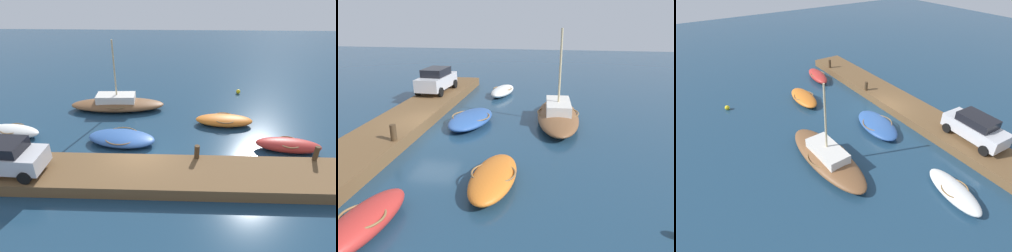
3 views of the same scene
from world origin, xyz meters
The scene contains 11 objects.
ground_plane centered at (0.00, 0.00, 0.00)m, with size 84.00×84.00×0.00m, color navy.
dock_platform centered at (0.00, -1.73, 0.31)m, with size 24.09×2.87×0.62m, color brown.
rowboat_orange centered at (5.28, 4.42, 0.35)m, with size 3.95×1.75×0.68m.
motorboat_blue centered at (-1.38, 1.81, 0.33)m, with size 4.41×2.60×0.65m.
sailboat_brown centered at (-2.57, 6.68, 0.48)m, with size 7.20×2.66×5.28m.
rowboat_red centered at (8.60, 1.28, 0.39)m, with size 3.86×1.75×0.76m.
rowboat_white centered at (-8.52, 2.42, 0.35)m, with size 3.74×1.92×0.69m.
mooring_post_west centered at (3.10, -0.54, 1.00)m, with size 0.28×0.28×0.75m, color #47331E.
mooring_post_mid_west centered at (9.29, -0.54, 1.03)m, with size 0.25×0.25×0.82m, color #47331E.
parked_car centered at (-6.36, -2.01, 1.51)m, with size 4.06×2.01×1.70m.
marker_buoy centered at (7.36, 10.26, 0.19)m, with size 0.37×0.37×0.37m, color yellow.
Camera 1 is at (2.00, -12.78, 9.21)m, focal length 29.72 mm.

